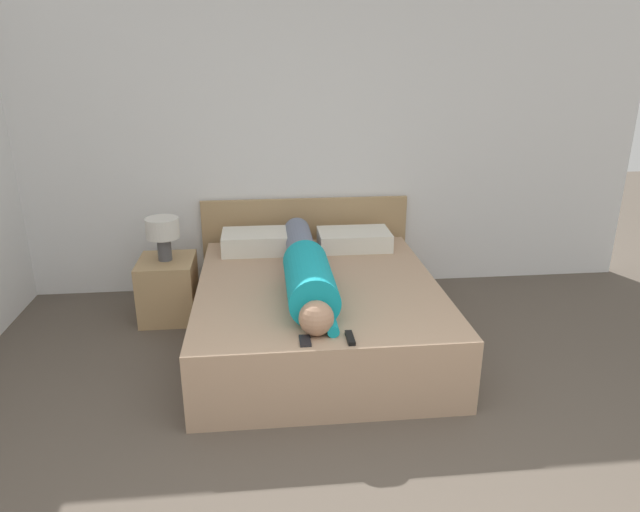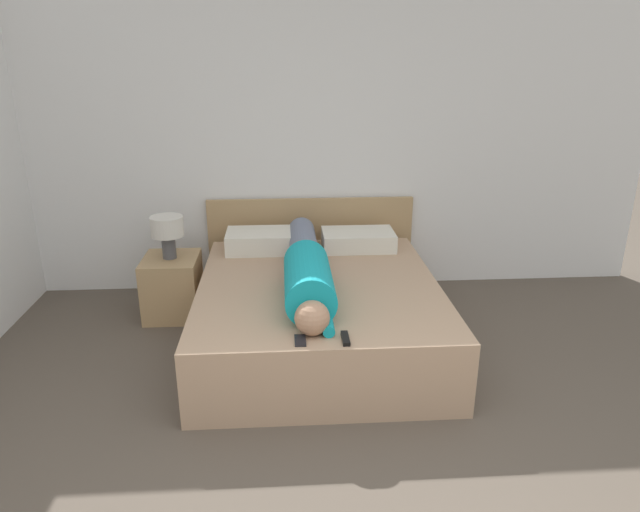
# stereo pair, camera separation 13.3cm
# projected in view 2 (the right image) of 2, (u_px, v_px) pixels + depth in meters

# --- Properties ---
(wall_back) EXTENTS (5.92, 0.06, 2.60)m
(wall_back) POSITION_uv_depth(u_px,v_px,m) (309.00, 141.00, 4.83)
(wall_back) COLOR white
(wall_back) RESTS_ON ground_plane
(bed) EXTENTS (1.67, 1.95, 0.48)m
(bed) POSITION_uv_depth(u_px,v_px,m) (319.00, 313.00, 4.09)
(bed) COLOR tan
(bed) RESTS_ON ground_plane
(headboard) EXTENTS (1.79, 0.04, 0.82)m
(headboard) POSITION_uv_depth(u_px,v_px,m) (311.00, 243.00, 5.07)
(headboard) COLOR tan
(headboard) RESTS_ON ground_plane
(nightstand) EXTENTS (0.43, 0.48, 0.48)m
(nightstand) POSITION_uv_depth(u_px,v_px,m) (173.00, 286.00, 4.56)
(nightstand) COLOR tan
(nightstand) RESTS_ON ground_plane
(table_lamp) EXTENTS (0.25, 0.25, 0.34)m
(table_lamp) POSITION_uv_depth(u_px,v_px,m) (167.00, 230.00, 4.40)
(table_lamp) COLOR #4C4C51
(table_lamp) RESTS_ON nightstand
(person_lying) EXTENTS (0.31, 1.80, 0.31)m
(person_lying) POSITION_uv_depth(u_px,v_px,m) (307.00, 270.00, 3.87)
(person_lying) COLOR tan
(person_lying) RESTS_ON bed
(pillow_near_headboard) EXTENTS (0.62, 0.37, 0.16)m
(pillow_near_headboard) POSITION_uv_depth(u_px,v_px,m) (265.00, 241.00, 4.65)
(pillow_near_headboard) COLOR silver
(pillow_near_headboard) RESTS_ON bed
(pillow_second) EXTENTS (0.59, 0.37, 0.14)m
(pillow_second) POSITION_uv_depth(u_px,v_px,m) (358.00, 240.00, 4.70)
(pillow_second) COLOR silver
(pillow_second) RESTS_ON bed
(tv_remote) EXTENTS (0.04, 0.15, 0.02)m
(tv_remote) POSITION_uv_depth(u_px,v_px,m) (345.00, 338.00, 3.20)
(tv_remote) COLOR black
(tv_remote) RESTS_ON bed
(cell_phone) EXTENTS (0.06, 0.13, 0.01)m
(cell_phone) POSITION_uv_depth(u_px,v_px,m) (300.00, 340.00, 3.19)
(cell_phone) COLOR black
(cell_phone) RESTS_ON bed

